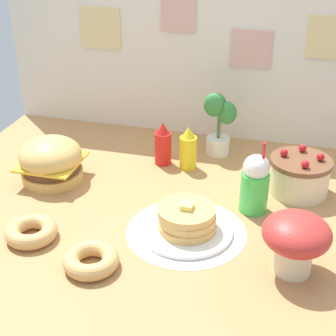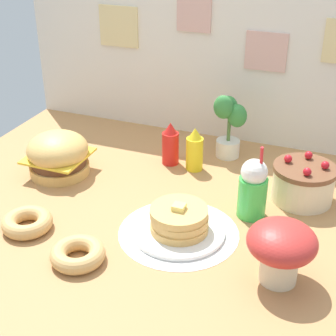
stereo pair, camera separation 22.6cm
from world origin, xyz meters
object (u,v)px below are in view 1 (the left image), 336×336
Objects in this scene: burger at (51,161)px; cream_soda_cup at (255,184)px; donut_chocolate at (91,260)px; potted_plant at (219,121)px; ketchup_bottle at (163,145)px; donut_pink_glaze at (31,231)px; mushroom_stool at (296,238)px; mustard_bottle at (188,149)px; pancake_stack at (187,222)px; layer_cake at (299,175)px.

burger is 0.97m from cream_soda_cup.
potted_plant is at bearing 74.87° from donut_chocolate.
ketchup_bottle is 0.32m from potted_plant.
potted_plant is at bearing 58.29° from donut_pink_glaze.
mushroom_stool is at bearing -18.98° from burger.
donut_chocolate is (-0.17, -0.85, -0.07)m from mustard_bottle.
pancake_stack is 0.56m from mustard_bottle.
cream_soda_cup is (0.36, -0.31, 0.03)m from mustard_bottle.
layer_cake is 0.28m from cream_soda_cup.
layer_cake is 0.69m from ketchup_bottle.
donut_pink_glaze is (-0.83, -0.44, -0.10)m from cream_soda_cup.
donut_pink_glaze is (-1.01, -0.65, -0.05)m from layer_cake.
pancake_stack is 0.46m from mushroom_stool.
ketchup_bottle is 0.59m from cream_soda_cup.
donut_chocolate is at bearing -133.48° from pancake_stack.
mushroom_stool reaches higher than donut_pink_glaze.
pancake_stack is at bearing -65.48° from ketchup_bottle.
pancake_stack is 0.76m from potted_plant.
layer_cake is (0.42, 0.45, 0.04)m from pancake_stack.
cream_soda_cup reaches higher than burger.
mustard_bottle is at bearing -119.56° from potted_plant.
mushroom_stool reaches higher than donut_chocolate.
mushroom_stool is (0.19, -0.37, 0.01)m from cream_soda_cup.
donut_chocolate is at bearing -101.32° from mustard_bottle.
burger is at bearing 160.30° from pancake_stack.
mustard_bottle is 0.47m from cream_soda_cup.
pancake_stack is at bearing 46.52° from donut_chocolate.
potted_plant reaches higher than pancake_stack.
pancake_stack is 0.62m from donut_pink_glaze.
pancake_stack is 1.83× the size of donut_chocolate.
cream_soda_cup is at bearing -64.00° from potted_plant.
donut_chocolate is 0.85× the size of mushroom_stool.
potted_plant is 1.39× the size of mushroom_stool.
donut_pink_glaze is at bearing -161.21° from pancake_stack.
mushroom_stool is (1.15, -0.40, 0.04)m from burger.
mustard_bottle is at bearing 139.80° from cream_soda_cup.
layer_cake is at bearing -9.34° from ketchup_bottle.
ketchup_bottle is (-0.25, 0.56, 0.05)m from pancake_stack.
mushroom_stool reaches higher than burger.
mustard_bottle is 0.24m from potted_plant.
ketchup_bottle is at bearing 114.52° from pancake_stack.
cream_soda_cup is at bearing -131.25° from layer_cake.
ketchup_bottle is 0.97m from mushroom_stool.
cream_soda_cup is 0.57m from potted_plant.
mushroom_stool is at bearing 13.32° from donut_chocolate.
cream_soda_cup is 1.36× the size of mushroom_stool.
pancake_stack is at bearing -77.48° from mustard_bottle.
pancake_stack reaches higher than donut_pink_glaze.
layer_cake is at bearing 48.75° from cream_soda_cup.
pancake_stack is 1.13× the size of cream_soda_cup.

